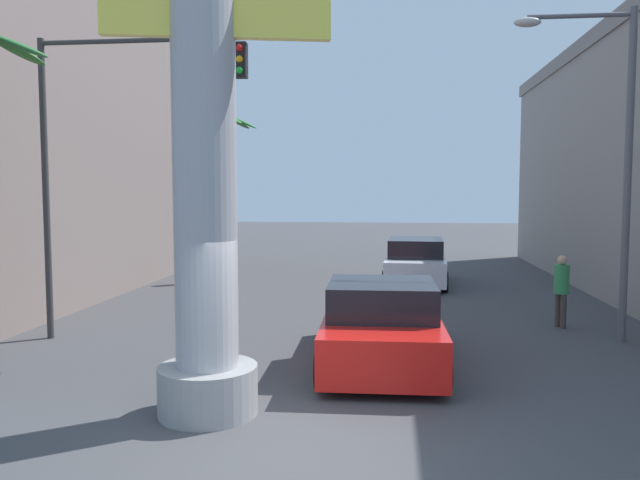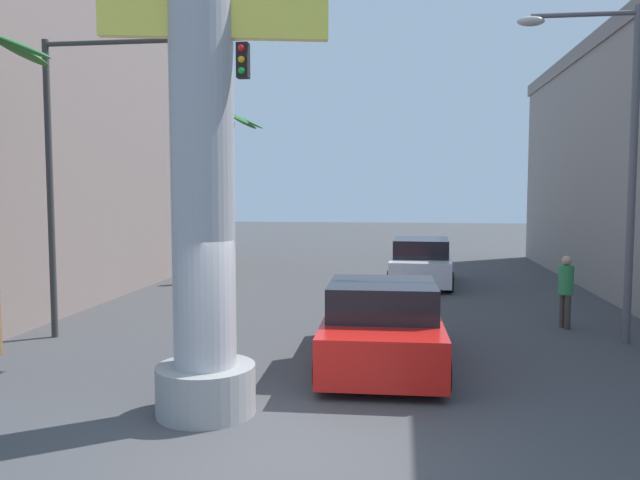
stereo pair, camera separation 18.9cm
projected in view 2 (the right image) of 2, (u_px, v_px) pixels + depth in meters
name	position (u px, v px, depth m)	size (l,w,h in m)	color
ground_plane	(351.00, 305.00, 17.42)	(90.26, 90.26, 0.00)	#424244
building_left	(63.00, 132.00, 22.10)	(7.26, 18.84, 10.49)	slate
neon_sign_pole	(201.00, 65.00, 8.58)	(3.46, 1.42, 11.03)	#9E9EA3
street_lamp	(614.00, 141.00, 12.84)	(2.47, 0.28, 6.93)	#59595E
traffic_light_mast	(114.00, 131.00, 13.07)	(5.10, 0.32, 6.36)	#333333
car_lead	(382.00, 326.00, 11.48)	(2.26, 4.72, 1.56)	black
car_far	(421.00, 263.00, 21.21)	(2.24, 4.47, 1.56)	black
palm_tree_far_left	(230.00, 168.00, 26.42)	(2.90, 3.00, 6.48)	brown
pedestrian_far_left	(200.00, 255.00, 21.43)	(0.45, 0.45, 1.71)	gray
pedestrian_mid_right	(566.00, 286.00, 14.38)	(0.43, 0.43, 1.69)	#3F3833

